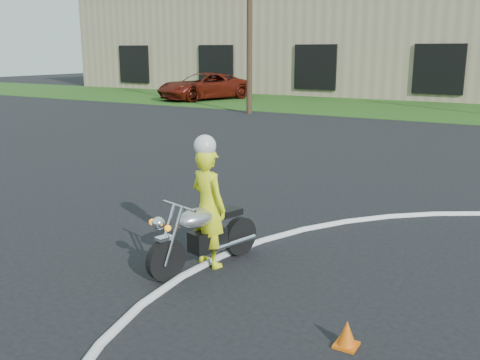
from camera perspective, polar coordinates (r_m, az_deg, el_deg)
The scene contains 4 objects.
primary_motorcycle at distance 7.76m, azimuth -3.97°, elevation -5.79°, with size 0.89×1.95×1.05m.
rider_primary_grp at distance 7.74m, azimuth -3.41°, elevation -2.51°, with size 0.74×0.59×1.95m.
pickup_grp at distance 34.95m, azimuth -3.97°, elevation 9.93°, with size 4.68×6.71×1.70m.
warehouse at distance 45.53m, azimuth 9.73°, elevation 14.80°, with size 41.00×17.00×8.30m.
Camera 1 is at (-1.80, -2.55, 3.09)m, focal length 40.00 mm.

